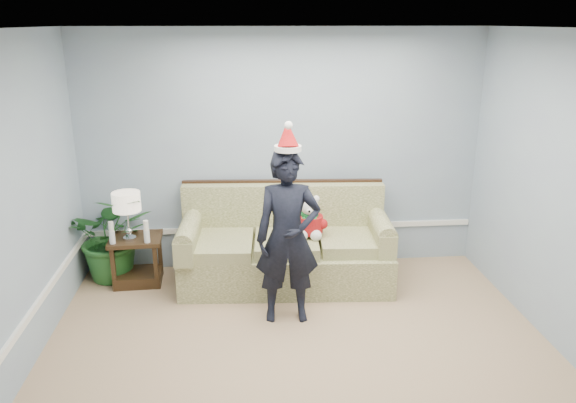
% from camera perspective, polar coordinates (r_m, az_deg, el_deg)
% --- Properties ---
extents(room_shell, '(4.54, 5.04, 2.74)m').
position_cam_1_polar(room_shell, '(3.92, 2.36, -3.07)').
color(room_shell, tan).
rests_on(room_shell, ground).
extents(wainscot_trim, '(4.49, 4.99, 0.06)m').
position_cam_1_polar(wainscot_trim, '(5.37, -12.12, -7.91)').
color(wainscot_trim, white).
rests_on(wainscot_trim, room_shell).
extents(sofa, '(2.30, 1.10, 1.05)m').
position_cam_1_polar(sofa, '(6.16, -0.26, -4.82)').
color(sofa, brown).
rests_on(sofa, room_shell).
extents(side_table, '(0.57, 0.48, 0.53)m').
position_cam_1_polar(side_table, '(6.39, -15.01, -6.24)').
color(side_table, '#3A2715').
rests_on(side_table, room_shell).
extents(table_lamp, '(0.29, 0.29, 0.52)m').
position_cam_1_polar(table_lamp, '(6.09, -16.08, -0.23)').
color(table_lamp, silver).
rests_on(table_lamp, side_table).
extents(candle_pair, '(0.42, 0.06, 0.24)m').
position_cam_1_polar(candle_pair, '(6.09, -15.83, -3.09)').
color(candle_pair, silver).
rests_on(candle_pair, side_table).
extents(houseplant, '(0.93, 0.81, 1.01)m').
position_cam_1_polar(houseplant, '(6.46, -17.36, -3.33)').
color(houseplant, '#205823').
rests_on(houseplant, room_shell).
extents(man, '(0.62, 0.41, 1.66)m').
position_cam_1_polar(man, '(5.22, -0.01, -3.68)').
color(man, black).
rests_on(man, room_shell).
extents(santa_hat, '(0.25, 0.28, 0.28)m').
position_cam_1_polar(santa_hat, '(4.97, -0.03, 6.56)').
color(santa_hat, white).
rests_on(santa_hat, man).
extents(teddy_bear, '(0.33, 0.35, 0.46)m').
position_cam_1_polar(teddy_bear, '(5.97, 2.22, -2.06)').
color(teddy_bear, white).
rests_on(teddy_bear, sofa).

